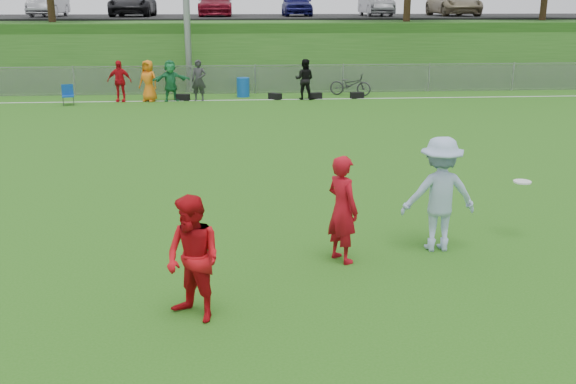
{
  "coord_description": "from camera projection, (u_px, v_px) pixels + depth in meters",
  "views": [
    {
      "loc": [
        -0.92,
        -9.16,
        4.05
      ],
      "look_at": [
        -0.13,
        0.5,
        1.15
      ],
      "focal_mm": 40.0,
      "sensor_mm": 36.0,
      "label": 1
    }
  ],
  "objects": [
    {
      "name": "camp_chair",
      "position": [
        68.0,
        99.0,
        25.76
      ],
      "size": [
        0.55,
        0.55,
        0.81
      ],
      "rotation": [
        0.0,
        0.0,
        0.23
      ],
      "color": "#0D3F93",
      "rests_on": "ground"
    },
    {
      "name": "car_row",
      "position": [
        229.0,
        4.0,
        39.35
      ],
      "size": [
        32.04,
        5.18,
        1.44
      ],
      "color": "#BABABC",
      "rests_on": "parking_lot"
    },
    {
      "name": "gear_bags",
      "position": [
        283.0,
        96.0,
        27.31
      ],
      "size": [
        8.02,
        0.58,
        0.26
      ],
      "color": "black",
      "rests_on": "ground"
    },
    {
      "name": "fence",
      "position": [
        255.0,
        79.0,
        28.89
      ],
      "size": [
        58.0,
        0.06,
        1.3
      ],
      "color": "gray",
      "rests_on": "ground"
    },
    {
      "name": "parking_lot",
      "position": [
        248.0,
        17.0,
        40.61
      ],
      "size": [
        120.0,
        12.0,
        0.1
      ],
      "primitive_type": "cube",
      "color": "black",
      "rests_on": "berm"
    },
    {
      "name": "ground",
      "position": [
        299.0,
        272.0,
        9.99
      ],
      "size": [
        120.0,
        120.0,
        0.0
      ],
      "primitive_type": "plane",
      "color": "#256014",
      "rests_on": "ground"
    },
    {
      "name": "bicycle",
      "position": [
        350.0,
        84.0,
        28.31
      ],
      "size": [
        1.95,
        1.29,
        0.97
      ],
      "primitive_type": "imported",
      "rotation": [
        0.0,
        0.0,
        1.18
      ],
      "color": "#29292B",
      "rests_on": "ground"
    },
    {
      "name": "frisbee",
      "position": [
        522.0,
        182.0,
        11.19
      ],
      "size": [
        0.31,
        0.31,
        0.03
      ],
      "color": "white",
      "rests_on": "ground"
    },
    {
      "name": "berm",
      "position": [
        249.0,
        44.0,
        39.15
      ],
      "size": [
        120.0,
        18.0,
        3.0
      ],
      "primitive_type": "cube",
      "color": "#1F4F16",
      "rests_on": "ground"
    },
    {
      "name": "recycling_bin",
      "position": [
        243.0,
        87.0,
        27.96
      ],
      "size": [
        0.56,
        0.56,
        0.82
      ],
      "primitive_type": "cylinder",
      "rotation": [
        0.0,
        0.0,
        0.02
      ],
      "color": "#104CAD",
      "rests_on": "ground"
    },
    {
      "name": "player_red_center",
      "position": [
        193.0,
        259.0,
        8.29
      ],
      "size": [
        1.04,
        1.02,
        1.69
      ],
      "primitive_type": "imported",
      "rotation": [
        0.0,
        0.0,
        -0.73
      ],
      "color": "red",
      "rests_on": "ground"
    },
    {
      "name": "spectator_row",
      "position": [
        190.0,
        80.0,
        26.71
      ],
      "size": [
        8.7,
        0.93,
        1.69
      ],
      "color": "red",
      "rests_on": "ground"
    },
    {
      "name": "sideline_far",
      "position": [
        257.0,
        100.0,
        27.17
      ],
      "size": [
        60.0,
        0.1,
        0.01
      ],
      "primitive_type": "cube",
      "color": "white",
      "rests_on": "ground"
    },
    {
      "name": "player_red_left",
      "position": [
        342.0,
        209.0,
        10.18
      ],
      "size": [
        0.69,
        0.76,
        1.75
      ],
      "primitive_type": "imported",
      "rotation": [
        0.0,
        0.0,
        2.12
      ],
      "color": "#A70B18",
      "rests_on": "ground"
    },
    {
      "name": "player_blue",
      "position": [
        439.0,
        194.0,
        10.63
      ],
      "size": [
        1.26,
        0.73,
        1.93
      ],
      "primitive_type": "imported",
      "rotation": [
        0.0,
        0.0,
        3.15
      ],
      "color": "#9CB4D9",
      "rests_on": "ground"
    }
  ]
}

